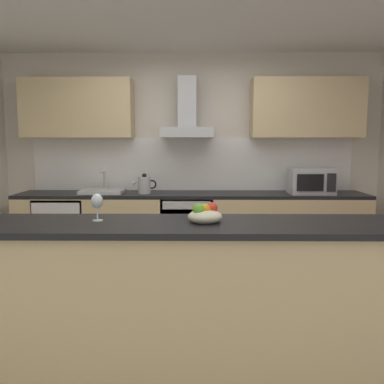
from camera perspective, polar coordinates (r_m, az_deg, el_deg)
ground at (r=3.53m, az=-0.30°, el=-18.22°), size 5.71×4.80×0.02m
wall_back at (r=5.17m, az=0.00°, el=4.78°), size 5.71×0.12×2.60m
backsplash_tile at (r=5.10m, az=-0.00°, el=3.96°), size 4.00×0.02×0.66m
counter_back at (r=4.89m, az=-0.04°, el=-5.38°), size 4.14×0.60×0.90m
counter_island at (r=2.69m, az=0.47°, el=-14.69°), size 2.77×0.64×0.99m
upper_cabinets at (r=4.95m, az=-0.02°, el=11.75°), size 4.09×0.32×0.70m
oven at (r=4.87m, az=-0.70°, el=-5.33°), size 0.60×0.62×0.80m
refrigerator at (r=5.12m, az=-17.58°, el=-5.44°), size 0.58×0.60×0.85m
microwave at (r=4.94m, az=16.49°, el=1.49°), size 0.50×0.38×0.30m
sink at (r=4.93m, az=-12.52°, el=0.18°), size 0.50×0.40×0.26m
kettle at (r=4.79m, az=-6.75°, el=1.03°), size 0.29×0.15×0.24m
range_hood at (r=4.90m, az=-0.69°, el=10.37°), size 0.62×0.45×0.72m
wine_glass at (r=2.66m, az=-13.30°, el=-1.39°), size 0.08×0.08×0.18m
fruit_bowl at (r=2.56m, az=1.86°, el=-3.27°), size 0.22×0.22×0.13m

